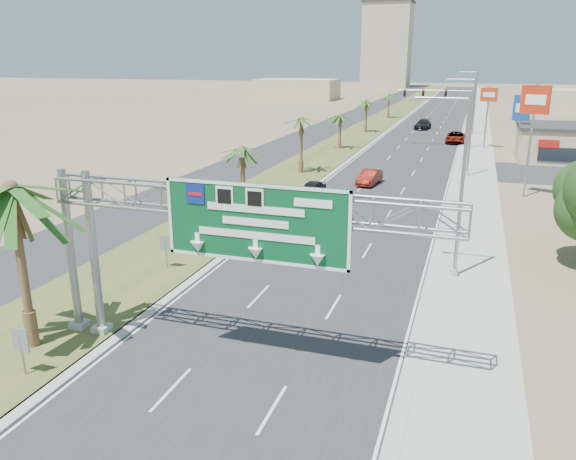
% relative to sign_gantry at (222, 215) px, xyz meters
% --- Properties ---
extents(road, '(12.00, 300.00, 0.02)m').
position_rel_sign_gantry_xyz_m(road, '(1.06, 100.07, -6.05)').
color(road, '#28282B').
rests_on(road, ground).
extents(sidewalk_right, '(4.00, 300.00, 0.10)m').
position_rel_sign_gantry_xyz_m(sidewalk_right, '(9.56, 100.07, -6.01)').
color(sidewalk_right, '#9E9B93').
rests_on(sidewalk_right, ground).
extents(median_grass, '(7.00, 300.00, 0.12)m').
position_rel_sign_gantry_xyz_m(median_grass, '(-8.94, 100.07, -6.00)').
color(median_grass, '#424E22').
rests_on(median_grass, ground).
extents(opposing_road, '(8.00, 300.00, 0.02)m').
position_rel_sign_gantry_xyz_m(opposing_road, '(-15.94, 100.07, -6.05)').
color(opposing_road, '#28282B').
rests_on(opposing_road, ground).
extents(sign_gantry, '(16.75, 1.24, 7.50)m').
position_rel_sign_gantry_xyz_m(sign_gantry, '(0.00, 0.00, 0.00)').
color(sign_gantry, gray).
rests_on(sign_gantry, ground).
extents(palm_near, '(5.70, 5.70, 8.35)m').
position_rel_sign_gantry_xyz_m(palm_near, '(-8.14, -1.93, 0.87)').
color(palm_near, brown).
rests_on(palm_near, ground).
extents(palm_row_b, '(3.99, 3.99, 5.95)m').
position_rel_sign_gantry_xyz_m(palm_row_b, '(-8.44, 22.07, -1.16)').
color(palm_row_b, brown).
rests_on(palm_row_b, ground).
extents(palm_row_c, '(3.99, 3.99, 6.75)m').
position_rel_sign_gantry_xyz_m(palm_row_c, '(-8.44, 38.07, -0.39)').
color(palm_row_c, brown).
rests_on(palm_row_c, ground).
extents(palm_row_d, '(3.99, 3.99, 5.45)m').
position_rel_sign_gantry_xyz_m(palm_row_d, '(-8.44, 56.07, -1.64)').
color(palm_row_d, brown).
rests_on(palm_row_d, ground).
extents(palm_row_e, '(3.99, 3.99, 6.15)m').
position_rel_sign_gantry_xyz_m(palm_row_e, '(-8.44, 75.07, -0.97)').
color(palm_row_e, brown).
rests_on(palm_row_e, ground).
extents(palm_row_f, '(3.99, 3.99, 5.75)m').
position_rel_sign_gantry_xyz_m(palm_row_f, '(-8.44, 100.07, -1.35)').
color(palm_row_f, brown).
rests_on(palm_row_f, ground).
extents(streetlight_near, '(3.27, 0.44, 10.00)m').
position_rel_sign_gantry_xyz_m(streetlight_near, '(8.36, 12.07, -1.36)').
color(streetlight_near, gray).
rests_on(streetlight_near, ground).
extents(streetlight_mid, '(3.27, 0.44, 10.00)m').
position_rel_sign_gantry_xyz_m(streetlight_mid, '(8.36, 42.07, -1.36)').
color(streetlight_mid, gray).
rests_on(streetlight_mid, ground).
extents(streetlight_far, '(3.27, 0.44, 10.00)m').
position_rel_sign_gantry_xyz_m(streetlight_far, '(8.36, 78.07, -1.36)').
color(streetlight_far, gray).
rests_on(streetlight_far, ground).
extents(signal_mast, '(10.28, 0.71, 8.00)m').
position_rel_sign_gantry_xyz_m(signal_mast, '(6.23, 62.05, -1.21)').
color(signal_mast, gray).
rests_on(signal_mast, ground).
extents(median_signback_a, '(0.75, 0.08, 2.08)m').
position_rel_sign_gantry_xyz_m(median_signback_a, '(-6.74, -3.93, -4.61)').
color(median_signback_a, gray).
rests_on(median_signback_a, ground).
extents(median_signback_b, '(0.75, 0.08, 2.08)m').
position_rel_sign_gantry_xyz_m(median_signback_b, '(-7.44, 8.07, -4.61)').
color(median_signback_b, gray).
rests_on(median_signback_b, ground).
extents(tower_distant, '(20.00, 16.00, 35.00)m').
position_rel_sign_gantry_xyz_m(tower_distant, '(-30.94, 240.07, 11.44)').
color(tower_distant, tan).
rests_on(tower_distant, ground).
extents(building_distant_left, '(24.00, 14.00, 6.00)m').
position_rel_sign_gantry_xyz_m(building_distant_left, '(-43.94, 150.07, -3.06)').
color(building_distant_left, tan).
rests_on(building_distant_left, ground).
extents(car_left_lane, '(1.93, 4.31, 1.44)m').
position_rel_sign_gantry_xyz_m(car_left_lane, '(-4.31, 27.87, -5.34)').
color(car_left_lane, black).
rests_on(car_left_lane, ground).
extents(car_mid_lane, '(2.01, 4.52, 1.44)m').
position_rel_sign_gantry_xyz_m(car_mid_lane, '(-0.44, 34.91, -5.34)').
color(car_mid_lane, '#661209').
rests_on(car_mid_lane, ground).
extents(car_right_lane, '(2.73, 5.79, 1.60)m').
position_rel_sign_gantry_xyz_m(car_right_lane, '(6.38, 67.14, -5.26)').
color(car_right_lane, gray).
rests_on(car_right_lane, ground).
extents(car_far, '(2.82, 5.76, 1.61)m').
position_rel_sign_gantry_xyz_m(car_far, '(0.20, 83.08, -5.25)').
color(car_far, black).
rests_on(car_far, ground).
extents(pole_sign_red_near, '(2.32, 1.22, 9.90)m').
position_rel_sign_gantry_xyz_m(pole_sign_red_near, '(13.60, 34.08, 1.80)').
color(pole_sign_red_near, gray).
rests_on(pole_sign_red_near, ground).
extents(pole_sign_blue, '(2.01, 0.42, 7.91)m').
position_rel_sign_gantry_xyz_m(pole_sign_blue, '(14.06, 54.94, -0.18)').
color(pole_sign_blue, gray).
rests_on(pole_sign_blue, ground).
extents(pole_sign_red_far, '(2.19, 0.94, 8.35)m').
position_rel_sign_gantry_xyz_m(pole_sign_red_far, '(10.31, 62.79, 0.53)').
color(pole_sign_red_far, gray).
rests_on(pole_sign_red_far, ground).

